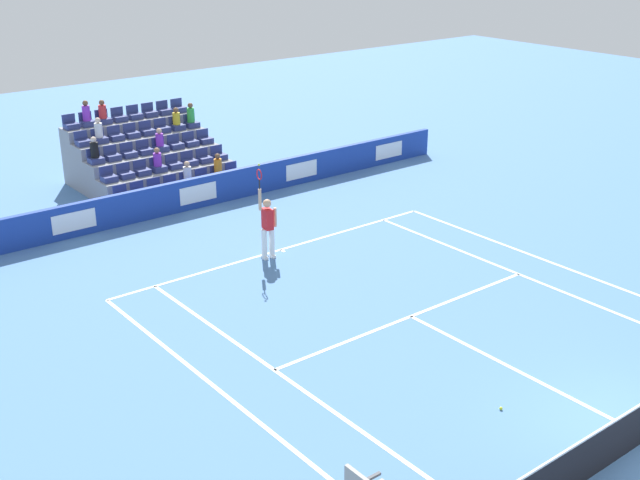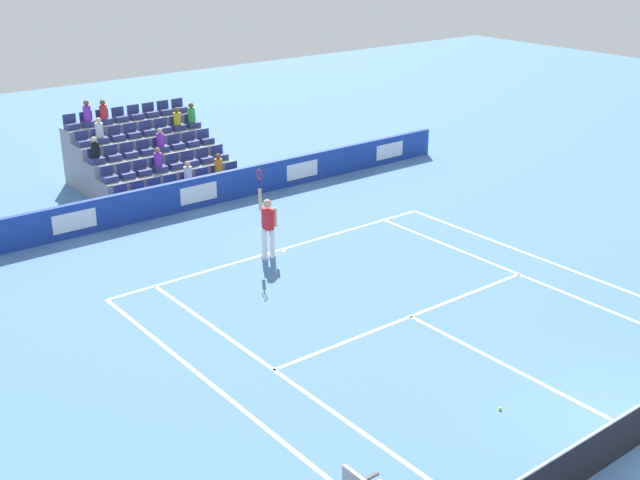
{
  "view_description": "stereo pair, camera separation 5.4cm",
  "coord_description": "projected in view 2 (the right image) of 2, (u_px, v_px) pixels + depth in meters",
  "views": [
    {
      "loc": [
        12.85,
        6.26,
        9.14
      ],
      "look_at": [
        0.31,
        -9.61,
        1.1
      ],
      "focal_mm": 45.73,
      "sensor_mm": 36.0,
      "label": 1
    },
    {
      "loc": [
        12.81,
        6.29,
        9.14
      ],
      "look_at": [
        0.31,
        -9.61,
        1.1
      ],
      "focal_mm": 45.73,
      "sensor_mm": 36.0,
      "label": 2
    }
  ],
  "objects": [
    {
      "name": "line_centre_service",
      "position": [
        514.0,
        369.0,
        17.67
      ],
      "size": [
        0.1,
        6.4,
        0.01
      ],
      "primitive_type": "cube",
      "color": "white",
      "rests_on": "ground"
    },
    {
      "name": "tennis_player",
      "position": [
        268.0,
        226.0,
        23.08
      ],
      "size": [
        0.52,
        0.39,
        2.85
      ],
      "color": "white",
      "rests_on": "ground"
    },
    {
      "name": "line_centre_mark",
      "position": [
        283.0,
        251.0,
        23.94
      ],
      "size": [
        0.1,
        0.2,
        0.01
      ],
      "primitive_type": "cube",
      "color": "white",
      "rests_on": "ground"
    },
    {
      "name": "line_singles_sideline_right",
      "position": [
        532.0,
        280.0,
        22.04
      ],
      "size": [
        0.1,
        11.89,
        0.01
      ],
      "primitive_type": "cube",
      "color": "white",
      "rests_on": "ground"
    },
    {
      "name": "sponsor_barrier",
      "position": [
        197.0,
        193.0,
        27.34
      ],
      "size": [
        21.71,
        0.22,
        1.05
      ],
      "color": "#193899",
      "rests_on": "ground"
    },
    {
      "name": "line_doubles_sideline_right",
      "position": [
        563.0,
        267.0,
        22.82
      ],
      "size": [
        0.1,
        11.89,
        0.01
      ],
      "primitive_type": "cube",
      "color": "white",
      "rests_on": "ground"
    },
    {
      "name": "line_service",
      "position": [
        411.0,
        316.0,
        20.01
      ],
      "size": [
        8.23,
        0.1,
        0.01
      ],
      "primitive_type": "cube",
      "color": "white",
      "rests_on": "ground"
    },
    {
      "name": "stadium_stand",
      "position": [
        147.0,
        161.0,
        29.83
      ],
      "size": [
        4.96,
        4.75,
        3.04
      ],
      "color": "gray",
      "rests_on": "ground"
    },
    {
      "name": "line_baseline",
      "position": [
        281.0,
        250.0,
        24.02
      ],
      "size": [
        10.97,
        0.1,
        0.01
      ],
      "primitive_type": "cube",
      "color": "white",
      "rests_on": "ground"
    },
    {
      "name": "line_singles_sideline_left",
      "position": [
        286.0,
        379.0,
        17.31
      ],
      "size": [
        0.1,
        11.89,
        0.01
      ],
      "primitive_type": "cube",
      "color": "white",
      "rests_on": "ground"
    },
    {
      "name": "line_doubles_sideline_left",
      "position": [
        231.0,
        401.0,
        16.52
      ],
      "size": [
        0.1,
        11.89,
        0.01
      ],
      "primitive_type": "cube",
      "color": "white",
      "rests_on": "ground"
    },
    {
      "name": "loose_tennis_ball",
      "position": [
        500.0,
        409.0,
        16.2
      ],
      "size": [
        0.07,
        0.07,
        0.07
      ],
      "primitive_type": "sphere",
      "color": "#D1E533",
      "rests_on": "ground"
    }
  ]
}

